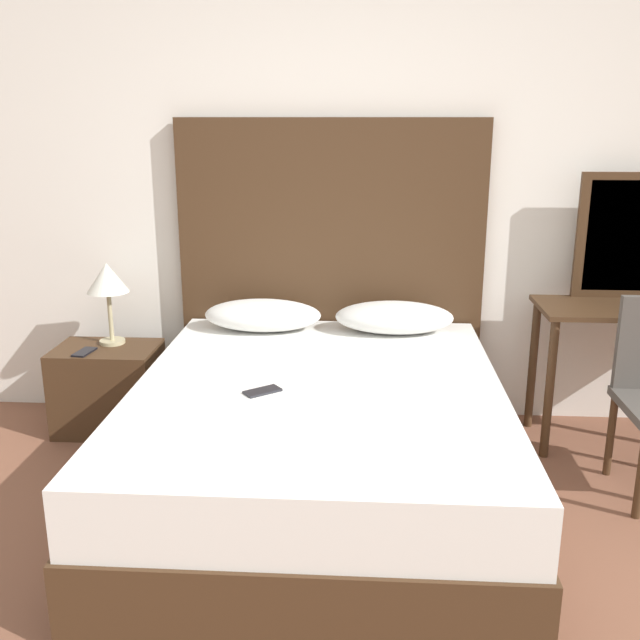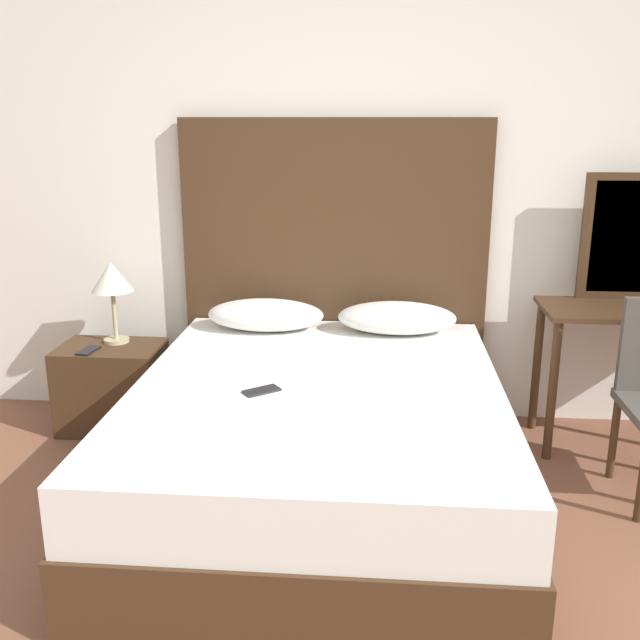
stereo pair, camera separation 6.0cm
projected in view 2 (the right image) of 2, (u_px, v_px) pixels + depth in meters
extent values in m
cube|color=white|center=(360.00, 176.00, 3.82)|extent=(10.00, 0.06, 2.70)
cube|color=#422B19|center=(318.00, 471.00, 3.13)|extent=(1.57, 1.96, 0.31)
cube|color=white|center=(318.00, 411.00, 3.05)|extent=(1.54, 1.92, 0.25)
cube|color=#422B19|center=(334.00, 274.00, 3.90)|extent=(1.65, 0.05, 1.65)
ellipsoid|color=white|center=(266.00, 315.00, 3.75)|extent=(0.61, 0.32, 0.16)
ellipsoid|color=white|center=(397.00, 318.00, 3.70)|extent=(0.61, 0.32, 0.16)
cube|color=#232328|center=(262.00, 391.00, 2.91)|extent=(0.16, 0.15, 0.01)
cube|color=#422B19|center=(113.00, 387.00, 3.89)|extent=(0.54, 0.38, 0.47)
cylinder|color=tan|center=(117.00, 340.00, 3.89)|extent=(0.14, 0.14, 0.02)
cylinder|color=tan|center=(115.00, 315.00, 3.85)|extent=(0.02, 0.02, 0.27)
cone|color=silver|center=(111.00, 277.00, 3.80)|extent=(0.22, 0.22, 0.16)
cube|color=black|center=(88.00, 350.00, 3.74)|extent=(0.09, 0.16, 0.01)
cylinder|color=#422B19|center=(552.00, 392.00, 3.49)|extent=(0.04, 0.04, 0.72)
cylinder|color=#422B19|center=(537.00, 366.00, 3.84)|extent=(0.04, 0.04, 0.72)
cylinder|color=#422B19|center=(614.00, 438.00, 3.34)|extent=(0.04, 0.04, 0.40)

